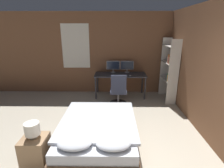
{
  "coord_description": "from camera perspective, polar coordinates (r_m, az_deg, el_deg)",
  "views": [
    {
      "loc": [
        -0.03,
        -1.69,
        2.17
      ],
      "look_at": [
        -0.09,
        2.77,
        0.75
      ],
      "focal_mm": 28.0,
      "sensor_mm": 36.0,
      "label": 1
    }
  ],
  "objects": [
    {
      "name": "wall_back",
      "position": [
        5.99,
        0.88,
        9.81
      ],
      "size": [
        12.0,
        0.08,
        2.7
      ],
      "color": "brown",
      "rests_on": "ground_plane"
    },
    {
      "name": "monitor_left",
      "position": [
        5.89,
        0.35,
        5.95
      ],
      "size": [
        0.44,
        0.16,
        0.39
      ],
      "color": "#B7B7BC",
      "rests_on": "desk"
    },
    {
      "name": "office_chair",
      "position": [
        5.13,
        2.1,
        -2.84
      ],
      "size": [
        0.52,
        0.52,
        0.95
      ],
      "color": "black",
      "rests_on": "ground_plane"
    },
    {
      "name": "bookshelf",
      "position": [
        5.55,
        18.51,
        5.27
      ],
      "size": [
        0.3,
        0.89,
        1.9
      ],
      "color": "beige",
      "rests_on": "ground_plane"
    },
    {
      "name": "nightstand",
      "position": [
        3.32,
        -23.66,
        -19.39
      ],
      "size": [
        0.4,
        0.4,
        0.51
      ],
      "color": "#997551",
      "rests_on": "ground_plane"
    },
    {
      "name": "wall_side_right",
      "position": [
        3.8,
        30.56,
        2.68
      ],
      "size": [
        0.06,
        12.0,
        2.7
      ],
      "color": "brown",
      "rests_on": "ground_plane"
    },
    {
      "name": "desk",
      "position": [
        5.72,
        2.7,
        2.46
      ],
      "size": [
        1.66,
        0.7,
        0.75
      ],
      "color": "#38383D",
      "rests_on": "ground_plane"
    },
    {
      "name": "keyboard",
      "position": [
        5.46,
        2.79,
        2.68
      ],
      "size": [
        0.42,
        0.13,
        0.02
      ],
      "color": "#B7B7BC",
      "rests_on": "desk"
    },
    {
      "name": "bed",
      "position": [
        3.58,
        -4.56,
        -15.25
      ],
      "size": [
        1.47,
        1.91,
        0.53
      ],
      "color": "brown",
      "rests_on": "ground_plane"
    },
    {
      "name": "computer_mouse",
      "position": [
        5.48,
        5.92,
        2.75
      ],
      "size": [
        0.07,
        0.05,
        0.04
      ],
      "color": "#B7B7BC",
      "rests_on": "desk"
    },
    {
      "name": "bedside_lamp",
      "position": [
        3.1,
        -24.62,
        -13.19
      ],
      "size": [
        0.24,
        0.24,
        0.27
      ],
      "color": "gray",
      "rests_on": "nightstand"
    },
    {
      "name": "monitor_right",
      "position": [
        5.9,
        4.97,
        5.92
      ],
      "size": [
        0.44,
        0.16,
        0.39
      ],
      "color": "#B7B7BC",
      "rests_on": "desk"
    }
  ]
}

